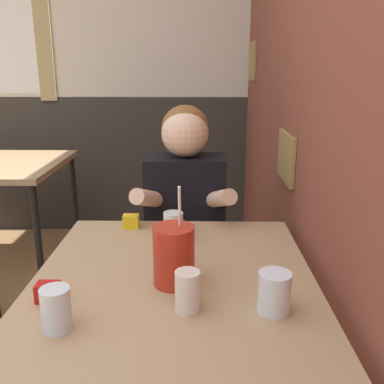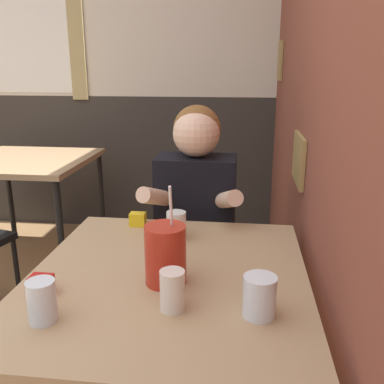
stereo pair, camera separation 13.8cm
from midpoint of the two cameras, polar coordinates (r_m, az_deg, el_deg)
The scene contains 11 objects.
brick_wall_right at distance 2.08m, azimuth 10.68°, elevation 16.67°, with size 0.08×4.62×2.70m.
back_wall at distance 3.54m, azimuth -16.15°, elevation 16.25°, with size 5.59×0.09×2.70m.
main_table at distance 1.32m, azimuth -5.44°, elevation -13.83°, with size 0.82×0.92×0.74m.
person_seated at distance 1.91m, azimuth -2.95°, elevation -5.55°, with size 0.42×0.40×1.18m.
cocktail_pitcher at distance 1.21m, azimuth -5.74°, elevation -8.49°, with size 0.12×0.12×0.29m.
glass_near_pitcher at distance 1.10m, azimuth 7.34°, elevation -13.20°, with size 0.08×0.08×0.11m.
glass_center at distance 1.52m, azimuth -5.10°, elevation -4.58°, with size 0.07×0.07×0.10m.
glass_far_side at distance 1.10m, azimuth -4.28°, elevation -13.13°, with size 0.06×0.06×0.11m.
glass_by_brick at distance 1.09m, azimuth -21.26°, elevation -14.46°, with size 0.07×0.07×0.11m.
condiment_ketchup at distance 1.23m, azimuth -21.79°, elevation -12.37°, with size 0.06×0.04×0.05m.
condiment_mustard at distance 1.66m, azimuth -10.50°, elevation -3.90°, with size 0.06×0.04×0.05m.
Camera 1 is at (0.92, -0.75, 1.34)m, focal length 40.00 mm.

